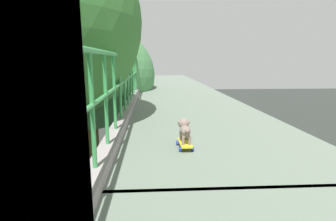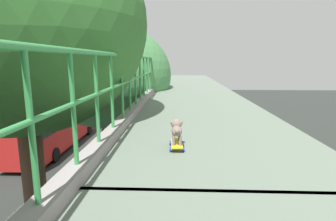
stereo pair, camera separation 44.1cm
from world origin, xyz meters
The scene contains 5 objects.
city_bus centered at (-8.59, 18.45, 1.85)m, with size 2.63×10.72×3.27m.
roadside_tree_mid centered at (-2.33, 4.23, 7.25)m, with size 4.89×4.89×9.46m.
roadside_tree_far centered at (-2.25, 9.97, 5.96)m, with size 5.31×5.31×8.13m.
toy_skateboard centered at (0.71, 2.36, 5.55)m, with size 0.20×0.41×0.08m.
small_dog centered at (0.71, 2.39, 5.74)m, with size 0.17×0.40×0.29m.
Camera 2 is at (0.73, -0.97, 6.61)m, focal length 28.67 mm.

